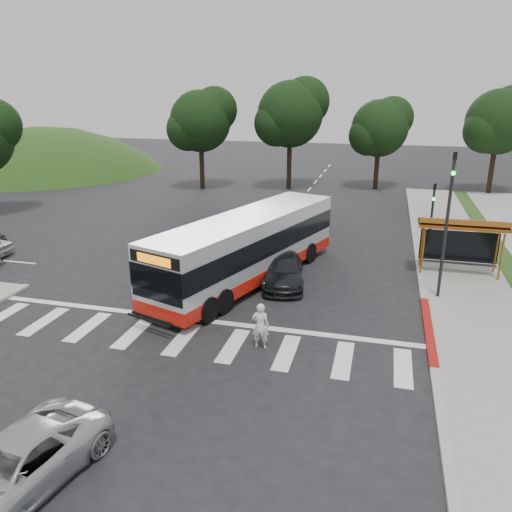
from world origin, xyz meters
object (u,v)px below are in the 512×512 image
(dark_sedan, at_px, (283,270))
(silver_suv_south, at_px, (14,466))
(transit_bus, at_px, (248,249))
(pedestrian, at_px, (260,326))

(dark_sedan, bearing_deg, silver_suv_south, -113.85)
(transit_bus, height_order, silver_suv_south, transit_bus)
(transit_bus, distance_m, dark_sedan, 1.98)
(transit_bus, relative_size, dark_sedan, 2.68)
(transit_bus, height_order, dark_sedan, transit_bus)
(silver_suv_south, bearing_deg, dark_sedan, 87.48)
(pedestrian, bearing_deg, transit_bus, -72.74)
(dark_sedan, bearing_deg, pedestrian, -96.44)
(pedestrian, height_order, dark_sedan, pedestrian)
(pedestrian, bearing_deg, silver_suv_south, 62.43)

